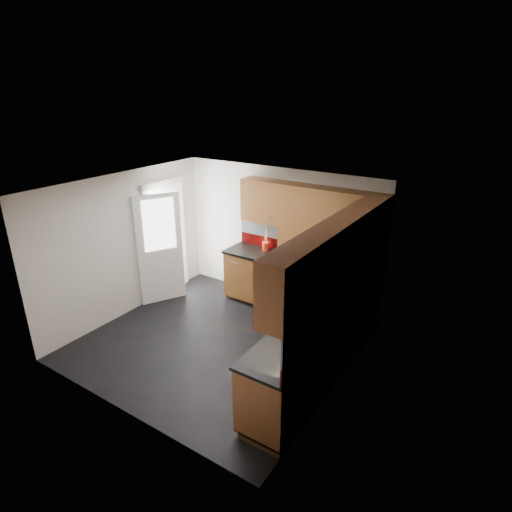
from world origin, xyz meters
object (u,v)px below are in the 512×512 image
Objects in this scene: utensil_pot at (266,245)px; food_processor at (353,279)px; gas_hob at (293,260)px; toaster at (318,257)px.

food_processor is (1.84, -0.57, 0.04)m from utensil_pot.
gas_hob is 0.67m from utensil_pot.
food_processor is at bearing -34.62° from toaster.
toaster is at bearing 0.08° from utensil_pot.
food_processor is at bearing -17.87° from gas_hob.
toaster is (0.38, 0.18, 0.08)m from gas_hob.
utensil_pot is at bearing 164.48° from gas_hob.
food_processor is at bearing -17.07° from utensil_pot.
utensil_pot reaches higher than toaster.
food_processor reaches higher than toaster.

